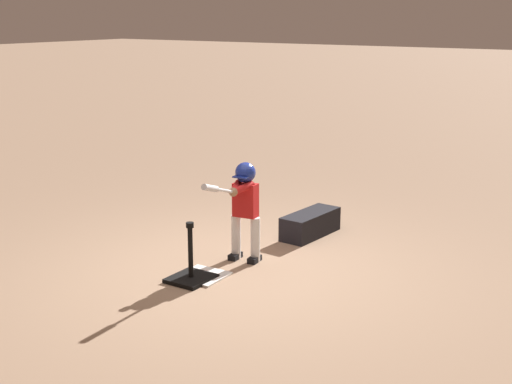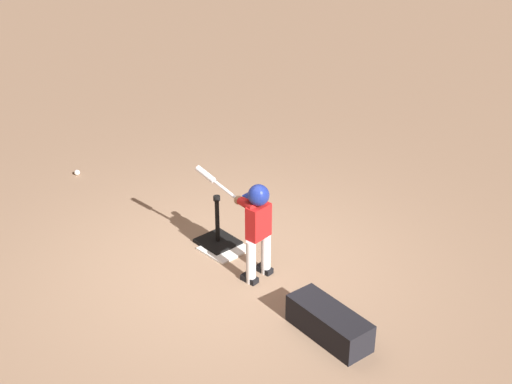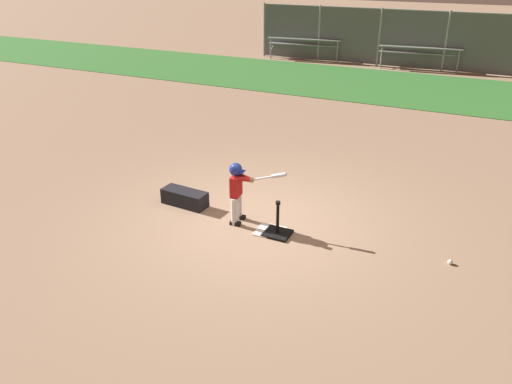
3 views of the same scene
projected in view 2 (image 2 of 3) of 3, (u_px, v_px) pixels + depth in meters
The scene contains 6 objects.
ground_plane at pixel (225, 268), 7.46m from camera, with size 90.00×90.00×0.00m, color #93755B.
home_plate at pixel (224, 249), 7.79m from camera, with size 0.44×0.44×0.02m, color white.
batting_tee at pixel (218, 237), 7.87m from camera, with size 0.42×0.38×0.59m.
batter_child at pixel (256, 219), 7.03m from camera, with size 0.95×0.34×1.06m.
baseball at pixel (77, 172), 9.44m from camera, with size 0.07×0.07×0.07m, color white.
equipment_bag at pixel (329, 323), 6.42m from camera, with size 0.84×0.32×0.28m, color black.
Camera 2 is at (-4.90, 3.93, 4.12)m, focal length 50.00 mm.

